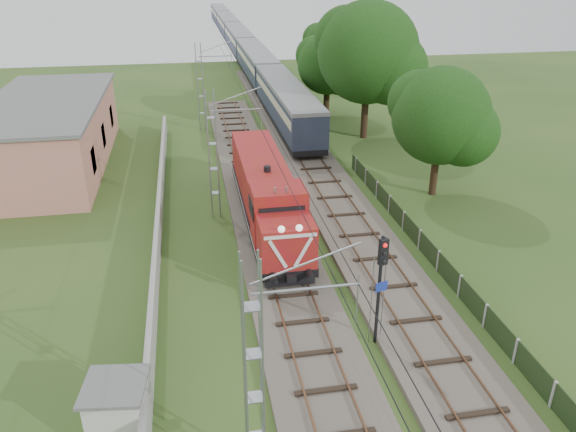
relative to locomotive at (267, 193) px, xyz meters
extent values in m
plane|color=#2A481B|center=(0.00, -10.18, -2.14)|extent=(140.00, 140.00, 0.00)
cube|color=#6B6054|center=(0.00, -3.18, -1.99)|extent=(4.20, 70.00, 0.30)
cube|color=black|center=(0.00, -3.18, -1.79)|extent=(2.40, 70.00, 0.10)
cube|color=brown|center=(-0.85, -3.18, -1.71)|extent=(0.08, 70.00, 0.05)
cube|color=brown|center=(0.85, -3.18, -1.71)|extent=(0.08, 70.00, 0.05)
cube|color=#6B6054|center=(5.00, 9.82, -1.99)|extent=(4.20, 80.00, 0.30)
cube|color=black|center=(5.00, 9.82, -1.79)|extent=(2.40, 80.00, 0.10)
cube|color=brown|center=(4.15, 9.82, -1.71)|extent=(0.08, 80.00, 0.05)
cube|color=brown|center=(5.85, 9.82, -1.71)|extent=(0.08, 80.00, 0.05)
cylinder|color=gray|center=(-1.50, -18.18, 4.66)|extent=(3.00, 0.08, 0.08)
cylinder|color=gray|center=(-1.50, 1.82, 4.66)|extent=(3.00, 0.08, 0.08)
cylinder|color=gray|center=(-1.50, 21.82, 4.66)|extent=(3.00, 0.08, 0.08)
cylinder|color=black|center=(0.00, 1.82, 3.36)|extent=(0.03, 70.00, 0.03)
cylinder|color=black|center=(0.00, 1.82, 4.66)|extent=(0.03, 70.00, 0.03)
cube|color=#9E9E99|center=(-6.50, 1.82, -1.39)|extent=(0.25, 40.00, 1.50)
cube|color=#C37469|center=(-15.00, 13.82, 0.36)|extent=(8.00, 20.00, 5.00)
cube|color=#606060|center=(-15.00, 13.82, 2.96)|extent=(8.40, 20.40, 0.25)
cube|color=black|center=(-11.05, 7.82, 0.06)|extent=(0.10, 1.60, 1.80)
cube|color=black|center=(-11.05, 13.82, 0.06)|extent=(0.10, 1.60, 1.80)
cube|color=black|center=(-11.05, 19.82, 0.06)|extent=(0.10, 1.60, 1.80)
cube|color=black|center=(8.00, -7.18, -1.54)|extent=(0.05, 32.00, 1.15)
cube|color=#9E9E99|center=(8.00, 7.82, -1.54)|extent=(0.12, 0.12, 1.20)
cube|color=black|center=(0.00, 0.12, -1.17)|extent=(2.83, 16.02, 0.47)
cube|color=black|center=(0.00, -5.07, -1.45)|extent=(2.07, 3.39, 0.47)
cube|color=black|center=(0.00, 5.30, -1.45)|extent=(2.07, 3.39, 0.47)
cube|color=black|center=(0.00, -7.80, -1.55)|extent=(2.45, 0.24, 0.33)
cube|color=maroon|center=(0.00, -6.71, 0.15)|extent=(2.73, 2.36, 2.17)
sphere|color=white|center=(-0.42, -7.84, 1.37)|extent=(0.34, 0.34, 0.34)
sphere|color=white|center=(0.42, -7.84, 1.37)|extent=(0.34, 0.34, 0.34)
cube|color=silver|center=(-0.61, -7.91, 0.10)|extent=(0.95, 0.06, 1.58)
cube|color=silver|center=(0.61, -7.91, 0.10)|extent=(0.95, 0.06, 1.58)
cube|color=silver|center=(0.00, -7.91, 1.00)|extent=(2.54, 0.06, 0.17)
cube|color=maroon|center=(0.00, -4.41, 0.57)|extent=(2.83, 2.26, 3.01)
cube|color=black|center=(0.00, -5.56, 1.04)|extent=(2.36, 0.06, 0.85)
cube|color=maroon|center=(0.00, 2.42, 0.29)|extent=(2.64, 11.40, 2.45)
cylinder|color=black|center=(0.00, -0.45, 1.66)|extent=(0.41, 0.41, 0.38)
cylinder|color=gray|center=(-0.28, -5.16, 2.22)|extent=(0.11, 0.11, 0.33)
cylinder|color=gray|center=(0.28, -5.16, 2.22)|extent=(0.11, 0.11, 0.33)
cube|color=black|center=(5.00, 21.18, -1.24)|extent=(2.87, 21.74, 0.49)
cube|color=#2E364D|center=(5.00, 21.18, 0.34)|extent=(2.96, 21.74, 2.67)
cube|color=beige|center=(5.00, 21.18, 0.83)|extent=(3.00, 20.87, 0.74)
cube|color=gray|center=(5.00, 21.18, 1.82)|extent=(3.01, 21.74, 0.35)
cube|color=black|center=(5.00, 43.91, -1.24)|extent=(2.87, 21.74, 0.49)
cube|color=#2E364D|center=(5.00, 43.91, 0.34)|extent=(2.96, 21.74, 2.67)
cube|color=beige|center=(5.00, 43.91, 0.83)|extent=(3.00, 20.87, 0.74)
cube|color=gray|center=(5.00, 43.91, 1.82)|extent=(3.01, 21.74, 0.35)
cube|color=black|center=(5.00, 66.63, -1.24)|extent=(2.87, 21.74, 0.49)
cube|color=#2E364D|center=(5.00, 66.63, 0.34)|extent=(2.96, 21.74, 2.67)
cube|color=beige|center=(5.00, 66.63, 0.83)|extent=(3.00, 20.87, 0.74)
cube|color=gray|center=(5.00, 66.63, 1.82)|extent=(3.01, 21.74, 0.35)
cube|color=black|center=(5.00, 89.36, -1.24)|extent=(2.87, 21.74, 0.49)
cube|color=#2E364D|center=(5.00, 89.36, 0.34)|extent=(2.96, 21.74, 2.67)
cube|color=beige|center=(5.00, 89.36, 0.83)|extent=(3.00, 20.87, 0.74)
cube|color=gray|center=(5.00, 89.36, 1.82)|extent=(3.01, 21.74, 0.35)
cube|color=black|center=(5.00, 112.09, -1.24)|extent=(2.87, 21.74, 0.49)
cube|color=#2E364D|center=(5.00, 112.09, 0.34)|extent=(2.96, 21.74, 2.67)
cube|color=beige|center=(5.00, 112.09, 0.83)|extent=(3.00, 20.87, 0.74)
cube|color=gray|center=(5.00, 112.09, 1.82)|extent=(3.01, 21.74, 0.35)
cylinder|color=black|center=(2.87, -12.33, 0.41)|extent=(0.14, 0.14, 5.09)
cube|color=black|center=(2.87, -12.48, 2.34)|extent=(0.41, 0.32, 1.12)
sphere|color=red|center=(2.87, -12.61, 2.70)|extent=(0.18, 0.18, 0.18)
sphere|color=black|center=(2.87, -12.61, 2.34)|extent=(0.18, 0.18, 0.18)
sphere|color=black|center=(2.87, -12.61, 1.99)|extent=(0.18, 0.18, 0.18)
cube|color=navy|center=(2.92, -12.45, 0.71)|extent=(0.55, 0.21, 0.41)
cube|color=beige|center=(-7.40, -15.63, -1.14)|extent=(2.02, 2.02, 1.99)
cube|color=#606060|center=(-7.40, -15.63, -0.06)|extent=(2.32, 2.32, 0.14)
cylinder|color=#3E2419|center=(12.03, 2.82, -0.17)|extent=(0.50, 0.50, 3.94)
sphere|color=#16380F|center=(12.03, 2.82, 3.42)|extent=(6.45, 6.45, 6.45)
sphere|color=#16380F|center=(13.32, 1.85, 2.52)|extent=(4.52, 4.52, 4.52)
sphere|color=#16380F|center=(10.90, 3.95, 4.14)|extent=(4.19, 4.19, 4.19)
cylinder|color=#3E2419|center=(11.34, 16.63, 0.54)|extent=(0.62, 0.62, 5.35)
sphere|color=#16380F|center=(11.34, 16.63, 5.40)|extent=(8.76, 8.76, 8.76)
sphere|color=#16380F|center=(13.09, 15.32, 4.19)|extent=(6.13, 6.13, 6.13)
sphere|color=#16380F|center=(9.81, 18.16, 6.38)|extent=(5.69, 5.69, 5.69)
cylinder|color=#3E2419|center=(9.86, 24.91, -0.28)|extent=(0.62, 0.62, 3.73)
sphere|color=#16380F|center=(9.86, 24.91, 3.11)|extent=(6.10, 6.10, 6.10)
sphere|color=#16380F|center=(11.08, 23.99, 2.26)|extent=(4.27, 4.27, 4.27)
sphere|color=#16380F|center=(8.80, 25.97, 3.79)|extent=(3.96, 3.96, 3.96)
cylinder|color=#3E2419|center=(13.34, 38.92, -0.34)|extent=(0.54, 0.54, 3.60)
sphere|color=#16380F|center=(13.34, 38.92, 2.94)|extent=(5.89, 5.89, 5.89)
sphere|color=#16380F|center=(14.52, 38.03, 2.12)|extent=(4.13, 4.13, 4.13)
sphere|color=#16380F|center=(12.31, 39.95, 3.59)|extent=(3.83, 3.83, 3.83)
camera|label=1|loc=(-4.30, -30.95, 12.92)|focal=35.00mm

